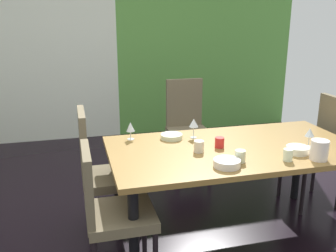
{
  "coord_description": "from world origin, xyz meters",
  "views": [
    {
      "loc": [
        -0.47,
        -2.65,
        1.74
      ],
      "look_at": [
        0.29,
        0.25,
        0.85
      ],
      "focal_mm": 40.0,
      "sensor_mm": 36.0,
      "label": 1
    }
  ],
  "objects_px": {
    "serving_bowl_center": "(227,163)",
    "serving_bowl_north": "(298,150)",
    "wine_glass_east": "(130,127)",
    "dining_table": "(234,156)",
    "cup_right": "(220,142)",
    "wine_glass_south": "(194,123)",
    "chair_head_far": "(187,122)",
    "pitcher_near_window": "(320,150)",
    "wine_glass_left": "(310,133)",
    "cup_rear": "(240,156)",
    "chair_left_near": "(109,207)",
    "cup_front": "(199,146)",
    "chair_right_far": "(321,146)",
    "chair_left_far": "(99,167)",
    "serving_bowl_corner": "(172,136)",
    "cup_west": "(288,155)"
  },
  "relations": [
    {
      "from": "wine_glass_left",
      "to": "cup_rear",
      "type": "distance_m",
      "value": 0.66
    },
    {
      "from": "dining_table",
      "to": "serving_bowl_corner",
      "type": "height_order",
      "value": "serving_bowl_corner"
    },
    {
      "from": "cup_rear",
      "to": "cup_front",
      "type": "bearing_deg",
      "value": 129.78
    },
    {
      "from": "wine_glass_east",
      "to": "cup_rear",
      "type": "bearing_deg",
      "value": -45.83
    },
    {
      "from": "wine_glass_south",
      "to": "cup_west",
      "type": "xyz_separation_m",
      "value": [
        0.48,
        -0.65,
        -0.08
      ]
    },
    {
      "from": "wine_glass_left",
      "to": "cup_right",
      "type": "distance_m",
      "value": 0.69
    },
    {
      "from": "wine_glass_east",
      "to": "dining_table",
      "type": "bearing_deg",
      "value": -27.08
    },
    {
      "from": "chair_left_far",
      "to": "pitcher_near_window",
      "type": "bearing_deg",
      "value": 64.77
    },
    {
      "from": "serving_bowl_corner",
      "to": "cup_west",
      "type": "relative_size",
      "value": 2.13
    },
    {
      "from": "chair_left_near",
      "to": "serving_bowl_center",
      "type": "distance_m",
      "value": 0.84
    },
    {
      "from": "chair_right_far",
      "to": "cup_right",
      "type": "distance_m",
      "value": 1.2
    },
    {
      "from": "serving_bowl_corner",
      "to": "dining_table",
      "type": "bearing_deg",
      "value": -37.04
    },
    {
      "from": "chair_left_near",
      "to": "cup_front",
      "type": "xyz_separation_m",
      "value": [
        0.71,
        0.27,
        0.26
      ]
    },
    {
      "from": "chair_head_far",
      "to": "serving_bowl_north",
      "type": "height_order",
      "value": "chair_head_far"
    },
    {
      "from": "chair_head_far",
      "to": "cup_right",
      "type": "bearing_deg",
      "value": 83.08
    },
    {
      "from": "cup_right",
      "to": "cup_west",
      "type": "height_order",
      "value": "cup_west"
    },
    {
      "from": "cup_west",
      "to": "cup_rear",
      "type": "relative_size",
      "value": 1.01
    },
    {
      "from": "chair_head_far",
      "to": "chair_right_far",
      "type": "bearing_deg",
      "value": 132.26
    },
    {
      "from": "serving_bowl_center",
      "to": "cup_rear",
      "type": "distance_m",
      "value": 0.13
    },
    {
      "from": "chair_left_near",
      "to": "cup_west",
      "type": "height_order",
      "value": "chair_left_near"
    },
    {
      "from": "dining_table",
      "to": "serving_bowl_north",
      "type": "bearing_deg",
      "value": -31.64
    },
    {
      "from": "wine_glass_east",
      "to": "cup_front",
      "type": "relative_size",
      "value": 1.68
    },
    {
      "from": "serving_bowl_north",
      "to": "cup_west",
      "type": "relative_size",
      "value": 2.0
    },
    {
      "from": "cup_right",
      "to": "pitcher_near_window",
      "type": "bearing_deg",
      "value": -35.26
    },
    {
      "from": "wine_glass_south",
      "to": "wine_glass_left",
      "type": "bearing_deg",
      "value": -29.46
    },
    {
      "from": "dining_table",
      "to": "pitcher_near_window",
      "type": "height_order",
      "value": "pitcher_near_window"
    },
    {
      "from": "chair_left_near",
      "to": "serving_bowl_north",
      "type": "relative_size",
      "value": 5.61
    },
    {
      "from": "wine_glass_south",
      "to": "chair_right_far",
      "type": "bearing_deg",
      "value": 0.47
    },
    {
      "from": "cup_west",
      "to": "chair_left_far",
      "type": "bearing_deg",
      "value": 152.35
    },
    {
      "from": "chair_head_far",
      "to": "wine_glass_south",
      "type": "bearing_deg",
      "value": 75.29
    },
    {
      "from": "chair_left_near",
      "to": "serving_bowl_corner",
      "type": "distance_m",
      "value": 0.89
    },
    {
      "from": "chair_right_far",
      "to": "cup_right",
      "type": "relative_size",
      "value": 12.77
    },
    {
      "from": "chair_left_far",
      "to": "wine_glass_east",
      "type": "bearing_deg",
      "value": 106.02
    },
    {
      "from": "wine_glass_east",
      "to": "serving_bowl_corner",
      "type": "bearing_deg",
      "value": -11.43
    },
    {
      "from": "serving_bowl_center",
      "to": "serving_bowl_north",
      "type": "relative_size",
      "value": 1.09
    },
    {
      "from": "cup_right",
      "to": "serving_bowl_north",
      "type": "bearing_deg",
      "value": -26.92
    },
    {
      "from": "chair_head_far",
      "to": "serving_bowl_center",
      "type": "bearing_deg",
      "value": 81.42
    },
    {
      "from": "chair_left_far",
      "to": "wine_glass_south",
      "type": "height_order",
      "value": "chair_left_far"
    },
    {
      "from": "cup_rear",
      "to": "pitcher_near_window",
      "type": "distance_m",
      "value": 0.57
    },
    {
      "from": "serving_bowl_corner",
      "to": "serving_bowl_north",
      "type": "xyz_separation_m",
      "value": [
        0.81,
        -0.56,
        0.01
      ]
    },
    {
      "from": "chair_right_far",
      "to": "wine_glass_left",
      "type": "distance_m",
      "value": 0.72
    },
    {
      "from": "cup_front",
      "to": "pitcher_near_window",
      "type": "distance_m",
      "value": 0.85
    },
    {
      "from": "chair_left_far",
      "to": "serving_bowl_corner",
      "type": "distance_m",
      "value": 0.64
    },
    {
      "from": "cup_rear",
      "to": "chair_left_far",
      "type": "bearing_deg",
      "value": 147.2
    },
    {
      "from": "wine_glass_east",
      "to": "cup_rear",
      "type": "xyz_separation_m",
      "value": [
        0.66,
        -0.68,
        -0.06
      ]
    },
    {
      "from": "chair_left_far",
      "to": "wine_glass_left",
      "type": "bearing_deg",
      "value": 73.85
    },
    {
      "from": "serving_bowl_north",
      "to": "cup_right",
      "type": "xyz_separation_m",
      "value": [
        -0.51,
        0.26,
        0.01
      ]
    },
    {
      "from": "wine_glass_east",
      "to": "wine_glass_south",
      "type": "distance_m",
      "value": 0.52
    },
    {
      "from": "wine_glass_east",
      "to": "cup_front",
      "type": "xyz_separation_m",
      "value": [
        0.44,
        -0.42,
        -0.06
      ]
    },
    {
      "from": "chair_left_near",
      "to": "serving_bowl_center",
      "type": "height_order",
      "value": "chair_left_near"
    }
  ]
}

